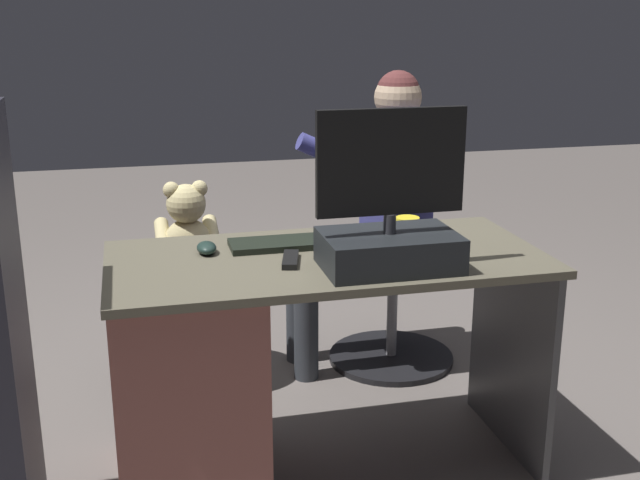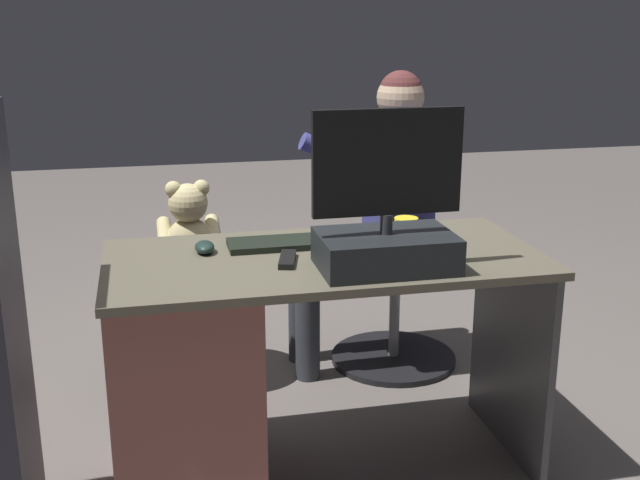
{
  "view_description": "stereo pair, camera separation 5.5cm",
  "coord_description": "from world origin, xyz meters",
  "px_view_note": "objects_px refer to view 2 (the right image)",
  "views": [
    {
      "loc": [
        0.57,
        2.62,
        1.45
      ],
      "look_at": [
        -0.07,
        0.02,
        0.67
      ],
      "focal_mm": 44.69,
      "sensor_mm": 36.0,
      "label": 1
    },
    {
      "loc": [
        0.51,
        2.63,
        1.45
      ],
      "look_at": [
        -0.07,
        0.02,
        0.67
      ],
      "focal_mm": 44.69,
      "sensor_mm": 36.0,
      "label": 2
    }
  ],
  "objects_px": {
    "cup": "(406,231)",
    "teddy_bear": "(189,229)",
    "tv_remote": "(287,259)",
    "desk": "(216,367)",
    "monitor": "(386,229)",
    "keyboard": "(294,242)",
    "computer_mouse": "(205,247)",
    "visitor_chair": "(395,302)",
    "person": "(377,199)",
    "office_chair_teddy": "(193,312)"
  },
  "relations": [
    {
      "from": "cup",
      "to": "teddy_bear",
      "type": "height_order",
      "value": "teddy_bear"
    },
    {
      "from": "tv_remote",
      "to": "desk",
      "type": "bearing_deg",
      "value": 2.82
    },
    {
      "from": "monitor",
      "to": "cup",
      "type": "relative_size",
      "value": 5.22
    },
    {
      "from": "keyboard",
      "to": "cup",
      "type": "height_order",
      "value": "cup"
    },
    {
      "from": "cup",
      "to": "tv_remote",
      "type": "xyz_separation_m",
      "value": [
        0.4,
        0.1,
        -0.04
      ]
    },
    {
      "from": "keyboard",
      "to": "monitor",
      "type": "bearing_deg",
      "value": 127.5
    },
    {
      "from": "monitor",
      "to": "computer_mouse",
      "type": "xyz_separation_m",
      "value": [
        0.5,
        -0.26,
        -0.1
      ]
    },
    {
      "from": "monitor",
      "to": "visitor_chair",
      "type": "xyz_separation_m",
      "value": [
        -0.32,
        -0.88,
        -0.58
      ]
    },
    {
      "from": "desk",
      "to": "teddy_bear",
      "type": "distance_m",
      "value": 0.79
    },
    {
      "from": "keyboard",
      "to": "person",
      "type": "xyz_separation_m",
      "value": [
        -0.45,
        -0.61,
        -0.02
      ]
    },
    {
      "from": "cup",
      "to": "visitor_chair",
      "type": "height_order",
      "value": "cup"
    },
    {
      "from": "computer_mouse",
      "to": "person",
      "type": "distance_m",
      "value": 0.96
    },
    {
      "from": "keyboard",
      "to": "computer_mouse",
      "type": "distance_m",
      "value": 0.28
    },
    {
      "from": "person",
      "to": "tv_remote",
      "type": "bearing_deg",
      "value": 56.91
    },
    {
      "from": "office_chair_teddy",
      "to": "teddy_bear",
      "type": "distance_m",
      "value": 0.34
    },
    {
      "from": "person",
      "to": "monitor",
      "type": "bearing_deg",
      "value": 75.1
    },
    {
      "from": "office_chair_teddy",
      "to": "teddy_bear",
      "type": "xyz_separation_m",
      "value": [
        0.0,
        -0.01,
        0.34
      ]
    },
    {
      "from": "desk",
      "to": "monitor",
      "type": "bearing_deg",
      "value": 162.06
    },
    {
      "from": "teddy_bear",
      "to": "visitor_chair",
      "type": "bearing_deg",
      "value": 177.96
    },
    {
      "from": "desk",
      "to": "cup",
      "type": "xyz_separation_m",
      "value": [
        -0.62,
        -0.05,
        0.38
      ]
    },
    {
      "from": "keyboard",
      "to": "person",
      "type": "height_order",
      "value": "person"
    },
    {
      "from": "desk",
      "to": "keyboard",
      "type": "xyz_separation_m",
      "value": [
        -0.27,
        -0.12,
        0.35
      ]
    },
    {
      "from": "cup",
      "to": "office_chair_teddy",
      "type": "height_order",
      "value": "cup"
    },
    {
      "from": "desk",
      "to": "computer_mouse",
      "type": "bearing_deg",
      "value": -84.16
    },
    {
      "from": "monitor",
      "to": "tv_remote",
      "type": "height_order",
      "value": "monitor"
    },
    {
      "from": "cup",
      "to": "teddy_bear",
      "type": "relative_size",
      "value": 0.25
    },
    {
      "from": "cup",
      "to": "person",
      "type": "xyz_separation_m",
      "value": [
        -0.1,
        -0.67,
        -0.06
      ]
    },
    {
      "from": "monitor",
      "to": "person",
      "type": "distance_m",
      "value": 0.93
    },
    {
      "from": "tv_remote",
      "to": "visitor_chair",
      "type": "relative_size",
      "value": 0.28
    },
    {
      "from": "desk",
      "to": "tv_remote",
      "type": "xyz_separation_m",
      "value": [
        -0.22,
        0.04,
        0.35
      ]
    },
    {
      "from": "monitor",
      "to": "keyboard",
      "type": "relative_size",
      "value": 1.1
    },
    {
      "from": "monitor",
      "to": "person",
      "type": "relative_size",
      "value": 0.38
    },
    {
      "from": "keyboard",
      "to": "office_chair_teddy",
      "type": "bearing_deg",
      "value": -64.5
    },
    {
      "from": "office_chair_teddy",
      "to": "visitor_chair",
      "type": "xyz_separation_m",
      "value": [
        -0.83,
        0.02,
        -0.02
      ]
    },
    {
      "from": "keyboard",
      "to": "computer_mouse",
      "type": "relative_size",
      "value": 4.38
    },
    {
      "from": "office_chair_teddy",
      "to": "person",
      "type": "height_order",
      "value": "person"
    },
    {
      "from": "teddy_bear",
      "to": "tv_remote",
      "type": "bearing_deg",
      "value": 106.94
    },
    {
      "from": "visitor_chair",
      "to": "cup",
      "type": "bearing_deg",
      "value": 74.13
    },
    {
      "from": "computer_mouse",
      "to": "keyboard",
      "type": "bearing_deg",
      "value": -176.75
    },
    {
      "from": "monitor",
      "to": "visitor_chair",
      "type": "height_order",
      "value": "monitor"
    },
    {
      "from": "keyboard",
      "to": "office_chair_teddy",
      "type": "height_order",
      "value": "keyboard"
    },
    {
      "from": "monitor",
      "to": "keyboard",
      "type": "xyz_separation_m",
      "value": [
        0.21,
        -0.28,
        -0.11
      ]
    },
    {
      "from": "computer_mouse",
      "to": "tv_remote",
      "type": "relative_size",
      "value": 0.64
    },
    {
      "from": "keyboard",
      "to": "office_chair_teddy",
      "type": "distance_m",
      "value": 0.82
    },
    {
      "from": "teddy_bear",
      "to": "person",
      "type": "height_order",
      "value": "person"
    },
    {
      "from": "desk",
      "to": "tv_remote",
      "type": "distance_m",
      "value": 0.41
    },
    {
      "from": "desk",
      "to": "monitor",
      "type": "relative_size",
      "value": 2.87
    },
    {
      "from": "office_chair_teddy",
      "to": "teddy_bear",
      "type": "height_order",
      "value": "teddy_bear"
    },
    {
      "from": "desk",
      "to": "keyboard",
      "type": "height_order",
      "value": "keyboard"
    },
    {
      "from": "desk",
      "to": "person",
      "type": "relative_size",
      "value": 1.09
    }
  ]
}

